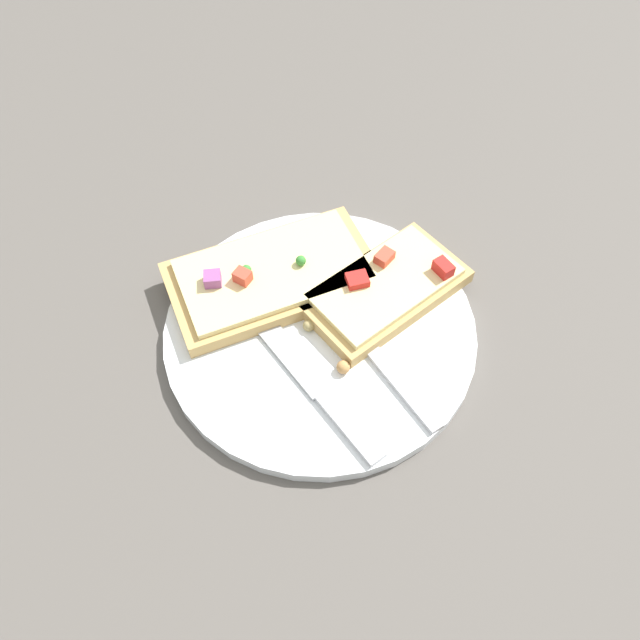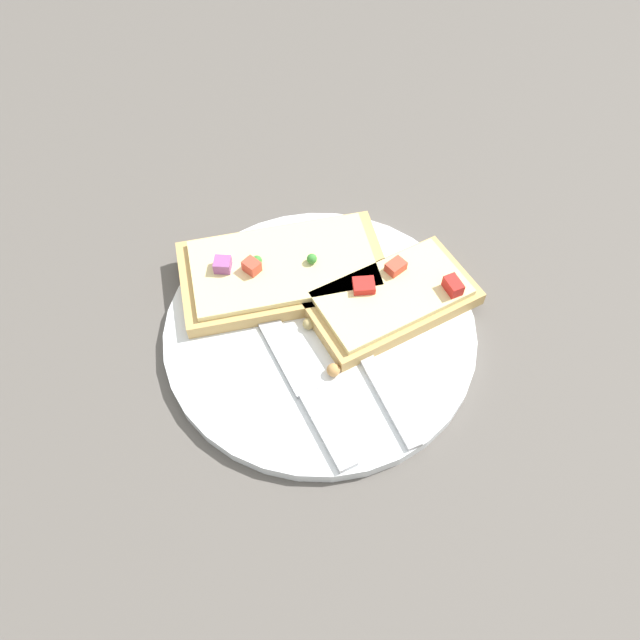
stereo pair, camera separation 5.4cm
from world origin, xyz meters
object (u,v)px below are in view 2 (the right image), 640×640
object	(u,v)px
plate	(320,330)
pizza_slice_main	(283,269)
knife	(304,386)
pizza_slice_corner	(392,298)
fork	(353,334)

from	to	relation	value
plate	pizza_slice_main	bearing A→B (deg)	60.86
knife	pizza_slice_corner	world-z (taller)	pizza_slice_corner
plate	fork	world-z (taller)	fork
pizza_slice_main	pizza_slice_corner	world-z (taller)	same
pizza_slice_main	pizza_slice_corner	bearing A→B (deg)	148.83
pizza_slice_main	pizza_slice_corner	size ratio (longest dim) A/B	1.23
knife	pizza_slice_corner	distance (m)	0.12
pizza_slice_main	fork	bearing A→B (deg)	120.75
plate	knife	xyz separation A→B (m)	(-0.06, -0.02, 0.01)
fork	pizza_slice_corner	distance (m)	0.05
plate	fork	bearing A→B (deg)	-78.87
plate	knife	bearing A→B (deg)	-162.79
plate	fork	distance (m)	0.03
fork	pizza_slice_corner	xyz separation A→B (m)	(0.05, -0.01, 0.01)
plate	pizza_slice_corner	xyz separation A→B (m)	(0.05, -0.04, 0.02)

